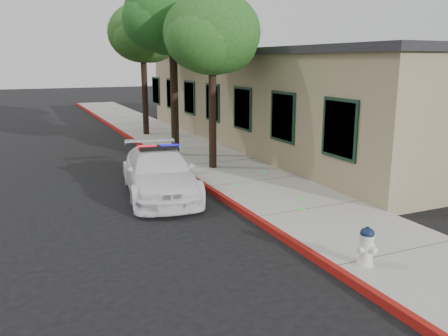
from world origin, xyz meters
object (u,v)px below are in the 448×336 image
clapboard_building (292,98)px  fire_hydrant (367,246)px  street_tree_far (144,36)px  police_car (159,172)px  street_tree_mid (173,18)px  street_tree_near (213,37)px

clapboard_building → fire_hydrant: 13.72m
clapboard_building → street_tree_far: 7.77m
police_car → street_tree_mid: size_ratio=0.71×
fire_hydrant → street_tree_mid: bearing=78.3°
clapboard_building → street_tree_far: street_tree_far is taller
street_tree_near → street_tree_mid: bearing=99.7°
street_tree_near → street_tree_far: bearing=90.7°
clapboard_building → police_car: 10.02m
fire_hydrant → street_tree_far: 17.35m
fire_hydrant → clapboard_building: bearing=52.4°
fire_hydrant → street_tree_near: size_ratio=0.12×
fire_hydrant → street_tree_mid: street_tree_mid is taller
street_tree_near → street_tree_mid: street_tree_mid is taller
clapboard_building → fire_hydrant: size_ratio=28.67×
street_tree_mid → fire_hydrant: bearing=-90.6°
street_tree_near → street_tree_mid: 2.85m
clapboard_building → fire_hydrant: bearing=-116.5°
fire_hydrant → street_tree_near: (0.58, 8.46, 4.02)m
street_tree_far → street_tree_mid: bearing=-93.7°
street_tree_mid → street_tree_far: 5.64m
street_tree_far → police_car: bearing=-103.3°
fire_hydrant → police_car: bearing=96.0°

